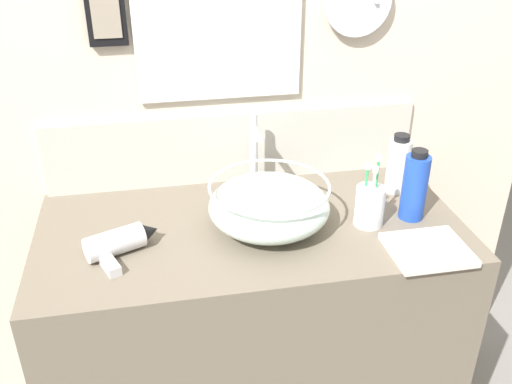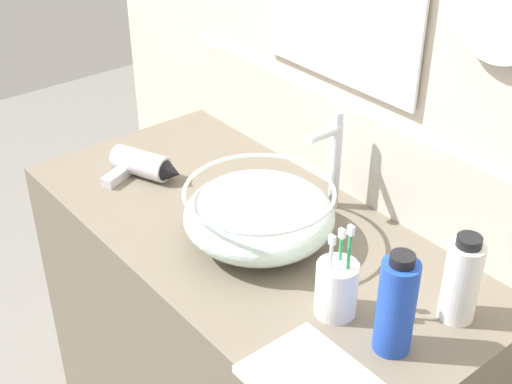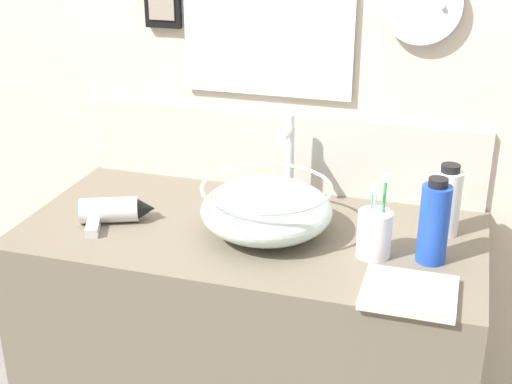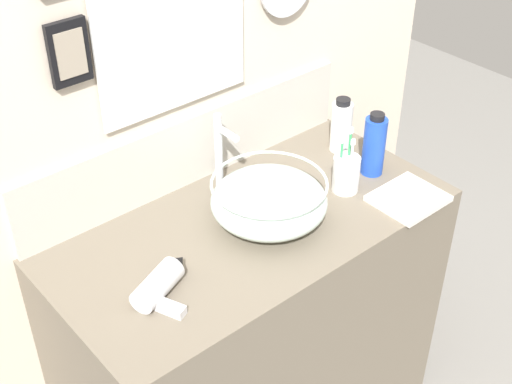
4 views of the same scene
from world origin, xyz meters
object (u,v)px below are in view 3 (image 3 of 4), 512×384
at_px(faucet, 289,154).
at_px(hand_towel, 409,293).
at_px(glass_bowl_sink, 266,209).
at_px(soap_dispenser, 447,201).
at_px(toothbrush_cup, 374,233).
at_px(spray_bottle, 434,223).
at_px(hair_drier, 114,211).

bearing_deg(faucet, hand_towel, -47.90).
bearing_deg(faucet, glass_bowl_sink, -90.00).
xyz_separation_m(faucet, soap_dispenser, (0.41, -0.08, -0.05)).
bearing_deg(hand_towel, glass_bowl_sink, 152.21).
height_order(glass_bowl_sink, toothbrush_cup, toothbrush_cup).
distance_m(toothbrush_cup, soap_dispenser, 0.22).
xyz_separation_m(faucet, toothbrush_cup, (0.27, -0.24, -0.08)).
height_order(glass_bowl_sink, spray_bottle, spray_bottle).
xyz_separation_m(hair_drier, hand_towel, (0.75, -0.14, -0.02)).
relative_size(soap_dispenser, hand_towel, 0.92).
xyz_separation_m(glass_bowl_sink, faucet, (-0.00, 0.21, 0.07)).
bearing_deg(glass_bowl_sink, toothbrush_cup, -7.39).
xyz_separation_m(toothbrush_cup, hand_towel, (0.10, -0.16, -0.05)).
distance_m(hair_drier, soap_dispenser, 0.82).
height_order(hair_drier, soap_dispenser, soap_dispenser).
bearing_deg(hair_drier, faucet, 33.89).
distance_m(glass_bowl_sink, spray_bottle, 0.39).
height_order(faucet, hair_drier, faucet).
bearing_deg(soap_dispenser, toothbrush_cup, -131.95).
bearing_deg(faucet, soap_dispenser, -10.89).
xyz_separation_m(toothbrush_cup, spray_bottle, (0.13, 0.01, 0.04)).
relative_size(faucet, hand_towel, 1.23).
relative_size(hair_drier, toothbrush_cup, 0.98).
bearing_deg(soap_dispenser, hair_drier, -167.38).
bearing_deg(hand_towel, spray_bottle, 79.83).
bearing_deg(hair_drier, glass_bowl_sink, 7.10).
distance_m(glass_bowl_sink, hair_drier, 0.39).
height_order(faucet, toothbrush_cup, faucet).
relative_size(faucet, soap_dispenser, 1.33).
bearing_deg(toothbrush_cup, hair_drier, -178.81).
bearing_deg(glass_bowl_sink, faucet, 90.00).
bearing_deg(hand_towel, faucet, 132.10).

